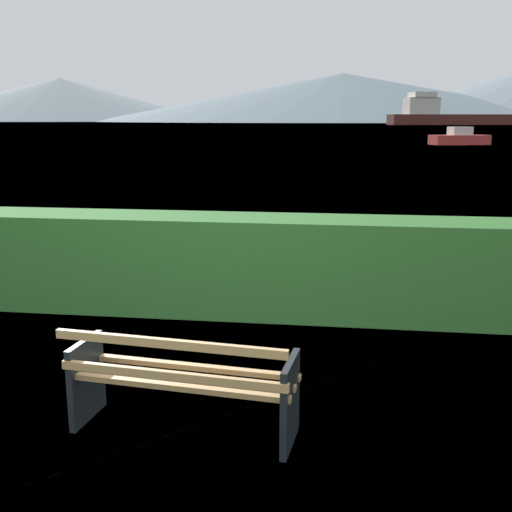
# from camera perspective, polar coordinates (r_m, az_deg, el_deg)

# --- Properties ---
(ground_plane) EXTENTS (1400.00, 1400.00, 0.00)m
(ground_plane) POSITION_cam_1_polar(r_m,az_deg,el_deg) (5.03, -6.57, -15.82)
(ground_plane) COLOR olive
(water_surface) EXTENTS (620.00, 620.00, 0.00)m
(water_surface) POSITION_cam_1_polar(r_m,az_deg,el_deg) (312.13, 7.91, 12.18)
(water_surface) COLOR slate
(water_surface) RESTS_ON ground_plane
(park_bench) EXTENTS (1.81, 0.76, 0.87)m
(park_bench) POSITION_cam_1_polar(r_m,az_deg,el_deg) (4.79, -6.97, -11.65)
(park_bench) COLOR tan
(park_bench) RESTS_ON ground_plane
(hedge_row) EXTENTS (9.32, 0.87, 1.22)m
(hedge_row) POSITION_cam_1_polar(r_m,az_deg,el_deg) (7.61, -1.00, -0.86)
(hedge_row) COLOR #387A33
(hedge_row) RESTS_ON ground_plane
(cargo_ship_large) EXTENTS (68.42, 27.22, 12.46)m
(cargo_ship_large) POSITION_cam_1_polar(r_m,az_deg,el_deg) (258.90, 18.63, 12.33)
(cargo_ship_large) COLOR #471E19
(cargo_ship_large) RESTS_ON water_surface
(fishing_boat_near) EXTENTS (5.75, 3.67, 1.66)m
(fishing_boat_near) POSITION_cam_1_polar(r_m,az_deg,el_deg) (61.22, 18.50, 10.40)
(fishing_boat_near) COLOR #B2332D
(fishing_boat_near) RESTS_ON water_surface
(distant_hills) EXTENTS (887.84, 448.16, 69.25)m
(distant_hills) POSITION_cam_1_polar(r_m,az_deg,el_deg) (581.62, 15.98, 14.79)
(distant_hills) COLOR gray
(distant_hills) RESTS_ON ground_plane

